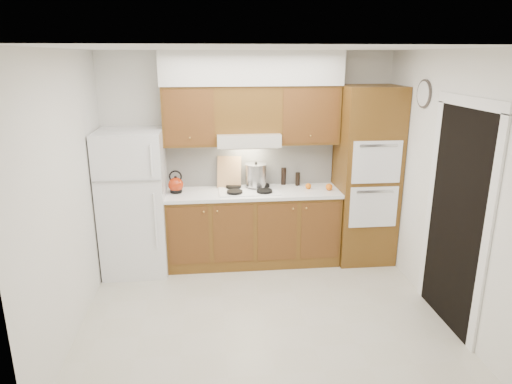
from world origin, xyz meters
TOP-DOWN VIEW (x-y plane):
  - floor at (0.00, 0.00)m, footprint 3.60×3.60m
  - ceiling at (0.00, 0.00)m, footprint 3.60×3.60m
  - wall_back at (0.00, 1.50)m, footprint 3.60×0.02m
  - wall_left at (-1.80, 0.00)m, footprint 0.02×3.00m
  - wall_right at (1.80, 0.00)m, footprint 0.02×3.00m
  - fridge at (-1.41, 1.14)m, footprint 0.75×0.72m
  - base_cabinets at (0.02, 1.20)m, footprint 2.11×0.60m
  - countertop at (0.03, 1.19)m, footprint 2.13×0.62m
  - backsplash at (0.02, 1.49)m, footprint 2.11×0.03m
  - oven_cabinet at (1.44, 1.18)m, footprint 0.70×0.65m
  - upper_cab_left at (-0.71, 1.33)m, footprint 0.63×0.33m
  - upper_cab_right at (0.72, 1.33)m, footprint 0.73×0.33m
  - range_hood at (-0.02, 1.27)m, footprint 0.75×0.45m
  - upper_cab_over_hood at (-0.02, 1.33)m, footprint 0.75×0.33m
  - soffit at (0.03, 1.32)m, footprint 2.13×0.36m
  - cooktop at (-0.02, 1.21)m, footprint 0.74×0.50m
  - doorway at (1.79, -0.35)m, footprint 0.02×0.90m
  - wall_clock at (1.79, 0.55)m, footprint 0.02×0.30m
  - kettle at (-0.91, 1.21)m, footprint 0.24×0.24m
  - cutting_board at (-0.25, 1.39)m, footprint 0.31×0.15m
  - stock_pot at (0.08, 1.32)m, footprint 0.30×0.30m
  - condiment_a at (0.45, 1.45)m, footprint 0.07×0.07m
  - condiment_b at (0.62, 1.38)m, footprint 0.07×0.07m
  - condiment_c at (0.62, 1.39)m, footprint 0.08×0.08m
  - orange_near at (0.96, 1.12)m, footprint 0.09×0.09m
  - orange_far at (0.72, 1.21)m, footprint 0.09×0.09m

SIDE VIEW (x-z plane):
  - floor at x=0.00m, z-range 0.00..0.00m
  - base_cabinets at x=0.02m, z-range 0.00..0.90m
  - fridge at x=-1.41m, z-range 0.00..1.72m
  - countertop at x=0.03m, z-range 0.90..0.94m
  - cooktop at x=-0.02m, z-range 0.94..0.95m
  - orange_far at x=0.72m, z-range 0.94..1.01m
  - orange_near at x=0.96m, z-range 0.94..1.03m
  - condiment_c at x=0.62m, z-range 0.94..1.11m
  - condiment_b at x=0.62m, z-range 0.94..1.11m
  - kettle at x=-0.91m, z-range 0.95..1.13m
  - doorway at x=1.79m, z-range 0.00..2.10m
  - condiment_a at x=0.45m, z-range 0.94..1.16m
  - oven_cabinet at x=1.44m, z-range 0.00..2.20m
  - stock_pot at x=0.08m, z-range 0.97..1.24m
  - cutting_board at x=-0.25m, z-range 0.94..1.34m
  - backsplash at x=0.02m, z-range 0.94..1.50m
  - wall_back at x=0.00m, z-range 0.00..2.60m
  - wall_left at x=-1.80m, z-range 0.00..2.60m
  - wall_right at x=1.80m, z-range 0.00..2.60m
  - range_hood at x=-0.02m, z-range 1.50..1.65m
  - upper_cab_left at x=-0.71m, z-range 1.50..2.20m
  - upper_cab_right at x=0.72m, z-range 1.50..2.20m
  - upper_cab_over_hood at x=-0.02m, z-range 1.65..2.20m
  - wall_clock at x=1.79m, z-range 2.00..2.30m
  - soffit at x=0.03m, z-range 2.20..2.60m
  - ceiling at x=0.00m, z-range 2.60..2.60m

